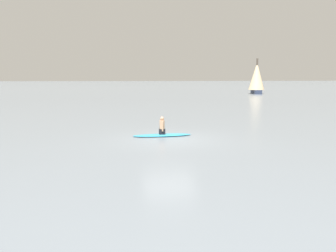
% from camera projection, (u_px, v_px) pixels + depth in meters
% --- Properties ---
extents(ground_plane, '(400.00, 400.00, 0.00)m').
position_uv_depth(ground_plane, '(169.00, 139.00, 16.39)').
color(ground_plane, gray).
extents(surfboard, '(1.01, 3.04, 0.10)m').
position_uv_depth(surfboard, '(162.00, 135.00, 17.18)').
color(surfboard, '#339EC6').
rests_on(surfboard, ground).
extents(person_paddler, '(0.39, 0.31, 0.89)m').
position_uv_depth(person_paddler, '(162.00, 126.00, 17.11)').
color(person_paddler, black).
rests_on(person_paddler, surfboard).
extents(sailboat_distant, '(3.99, 3.05, 6.01)m').
position_uv_depth(sailboat_distant, '(257.00, 77.00, 58.27)').
color(sailboat_distant, '#2D3851').
rests_on(sailboat_distant, ground).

